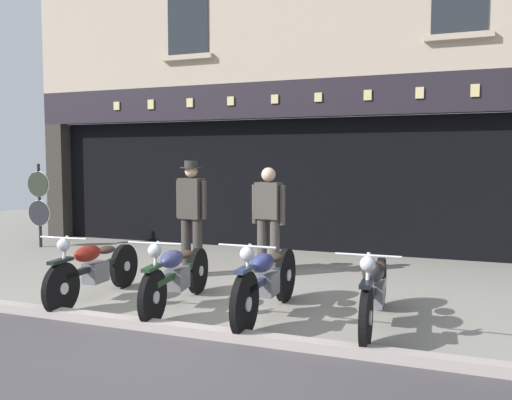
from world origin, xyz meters
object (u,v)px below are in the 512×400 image
object	(u,v)px
shopkeeper_center	(268,216)
motorcycle_center_right	(374,289)
motorcycle_center_left	(177,274)
advert_board_near	(410,156)
motorcycle_center	(267,280)
advert_board_far	(481,161)
motorcycle_left	(94,268)
tyre_sign_pole	(39,200)
salesman_left	(192,212)

from	to	relation	value
shopkeeper_center	motorcycle_center_right	bearing A→B (deg)	140.18
motorcycle_center_left	shopkeeper_center	xyz separation A→B (m)	(0.46, 2.06, 0.52)
motorcycle_center_left	advert_board_near	xyz separation A→B (m)	(2.38, 4.50, 1.44)
motorcycle_center_right	motorcycle_center	bearing A→B (deg)	1.53
advert_board_near	advert_board_far	size ratio (longest dim) A/B	1.04
motorcycle_center	motorcycle_center_right	size ratio (longest dim) A/B	1.01
advert_board_far	motorcycle_left	bearing A→B (deg)	-136.15
motorcycle_center_right	shopkeeper_center	bearing A→B (deg)	-47.96
motorcycle_center_left	tyre_sign_pole	distance (m)	5.65
motorcycle_center_right	tyre_sign_pole	bearing A→B (deg)	-23.16
salesman_left	advert_board_far	xyz separation A→B (m)	(4.22, 2.85, 0.77)
motorcycle_left	advert_board_near	xyz separation A→B (m)	(3.54, 4.55, 1.44)
salesman_left	shopkeeper_center	world-z (taller)	salesman_left
motorcycle_center	motorcycle_center_right	bearing A→B (deg)	-177.27
salesman_left	shopkeeper_center	distance (m)	1.18
motorcycle_center	advert_board_near	distance (m)	4.86
advert_board_far	motorcycle_center_right	bearing A→B (deg)	-105.70
motorcycle_left	motorcycle_center	world-z (taller)	motorcycle_center
salesman_left	motorcycle_center_left	bearing A→B (deg)	120.85
motorcycle_left	advert_board_far	distance (m)	6.70
motorcycle_center_left	salesman_left	distance (m)	1.86
advert_board_near	advert_board_far	xyz separation A→B (m)	(1.19, -0.00, -0.09)
advert_board_far	advert_board_near	bearing A→B (deg)	180.00
motorcycle_center_left	advert_board_far	world-z (taller)	advert_board_far
motorcycle_left	tyre_sign_pole	size ratio (longest dim) A/B	1.14
motorcycle_center_left	motorcycle_center_right	world-z (taller)	motorcycle_center_right
motorcycle_center_right	motorcycle_left	bearing A→B (deg)	0.75
motorcycle_center_left	shopkeeper_center	world-z (taller)	shopkeeper_center
salesman_left	advert_board_near	size ratio (longest dim) A/B	1.63
motorcycle_center_left	advert_board_far	size ratio (longest dim) A/B	1.90
motorcycle_center	salesman_left	distance (m)	2.48
motorcycle_left	salesman_left	xyz separation A→B (m)	(0.52, 1.69, 0.58)
shopkeeper_center	advert_board_far	bearing A→B (deg)	-135.10
salesman_left	advert_board_far	size ratio (longest dim) A/B	1.69
motorcycle_center_left	salesman_left	xyz separation A→B (m)	(-0.65, 1.64, 0.58)
shopkeeper_center	advert_board_far	world-z (taller)	advert_board_far
shopkeeper_center	advert_board_near	world-z (taller)	advert_board_near
motorcycle_center_right	advert_board_near	bearing A→B (deg)	-92.05
motorcycle_center_left	shopkeeper_center	bearing A→B (deg)	-108.96
advert_board_near	advert_board_far	world-z (taller)	advert_board_near
motorcycle_center_left	tyre_sign_pole	size ratio (longest dim) A/B	1.17
tyre_sign_pole	advert_board_near	bearing A→B (deg)	12.34
motorcycle_center_left	shopkeeper_center	distance (m)	2.17
motorcycle_left	salesman_left	size ratio (longest dim) A/B	1.10
salesman_left	shopkeeper_center	xyz separation A→B (m)	(1.11, 0.41, -0.06)
motorcycle_center_right	shopkeeper_center	xyz separation A→B (m)	(-1.87, 1.97, 0.52)
motorcycle_center	advert_board_near	xyz separation A→B (m)	(1.24, 4.48, 1.42)
salesman_left	advert_board_near	world-z (taller)	advert_board_near
motorcycle_center_left	advert_board_near	world-z (taller)	advert_board_near
salesman_left	tyre_sign_pole	bearing A→B (deg)	-7.77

